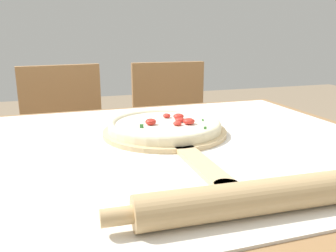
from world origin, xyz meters
TOP-DOWN VIEW (x-y plane):
  - dining_table at (0.00, 0.00)m, footprint 1.16×0.97m
  - towel_cloth at (0.00, 0.00)m, footprint 1.08×0.89m
  - pizza_peel at (0.02, 0.06)m, footprint 0.34×0.57m
  - pizza at (0.02, 0.09)m, footprint 0.31×0.31m
  - rolling_pin at (0.03, -0.37)m, footprint 0.48×0.07m
  - chair_left at (-0.23, 0.87)m, footprint 0.44×0.44m
  - chair_right at (0.30, 0.87)m, footprint 0.42×0.42m

SIDE VIEW (x-z plane):
  - chair_left at x=-0.23m, z-range 0.07..0.95m
  - chair_right at x=0.30m, z-range 0.07..0.95m
  - dining_table at x=0.00m, z-range 0.27..1.02m
  - towel_cloth at x=0.00m, z-range 0.76..0.76m
  - pizza_peel at x=0.02m, z-range 0.76..0.77m
  - pizza at x=0.02m, z-range 0.77..0.81m
  - rolling_pin at x=0.03m, z-range 0.76..0.82m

